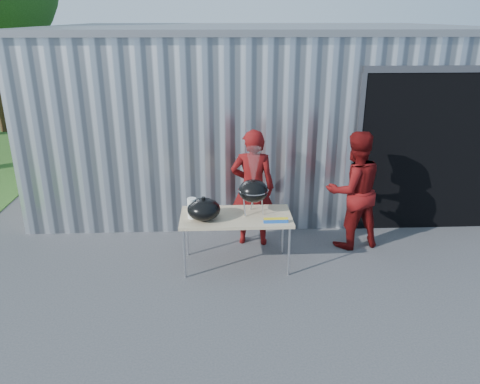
{
  "coord_description": "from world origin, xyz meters",
  "views": [
    {
      "loc": [
        -0.07,
        -5.21,
        3.28
      ],
      "look_at": [
        0.2,
        0.68,
        1.05
      ],
      "focal_mm": 35.0,
      "sensor_mm": 36.0,
      "label": 1
    }
  ],
  "objects_px": {
    "person_cook": "(253,188)",
    "kettle_grill": "(253,184)",
    "person_bystander": "(354,190)",
    "folding_table": "(236,218)"
  },
  "relations": [
    {
      "from": "folding_table",
      "to": "person_cook",
      "type": "bearing_deg",
      "value": 68.52
    },
    {
      "from": "folding_table",
      "to": "kettle_grill",
      "type": "bearing_deg",
      "value": 15.77
    },
    {
      "from": "kettle_grill",
      "to": "folding_table",
      "type": "bearing_deg",
      "value": -164.23
    },
    {
      "from": "kettle_grill",
      "to": "person_bystander",
      "type": "bearing_deg",
      "value": 17.57
    },
    {
      "from": "person_bystander",
      "to": "kettle_grill",
      "type": "bearing_deg",
      "value": 4.69
    },
    {
      "from": "kettle_grill",
      "to": "person_cook",
      "type": "distance_m",
      "value": 0.69
    },
    {
      "from": "kettle_grill",
      "to": "person_bystander",
      "type": "height_order",
      "value": "person_bystander"
    },
    {
      "from": "folding_table",
      "to": "person_cook",
      "type": "height_order",
      "value": "person_cook"
    },
    {
      "from": "folding_table",
      "to": "person_bystander",
      "type": "distance_m",
      "value": 1.84
    },
    {
      "from": "person_cook",
      "to": "kettle_grill",
      "type": "bearing_deg",
      "value": 93.47
    }
  ]
}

